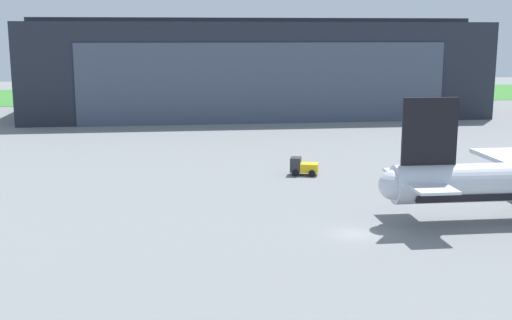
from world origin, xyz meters
name	(u,v)px	position (x,y,z in m)	size (l,w,h in m)	color
ground_plane	(354,234)	(0.00, 0.00, 0.00)	(440.00, 440.00, 0.00)	slate
grass_field_strip	(227,95)	(0.00, 150.15, 0.04)	(440.00, 56.00, 0.08)	#397D30
maintenance_hangar	(253,68)	(2.53, 101.01, 11.09)	(105.84, 41.01, 23.11)	#232833
ops_van	(303,166)	(0.39, 27.53, 1.20)	(4.23, 3.25, 2.46)	#2D2D33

